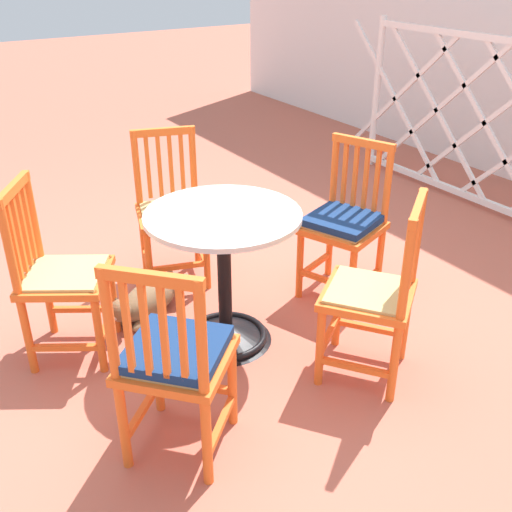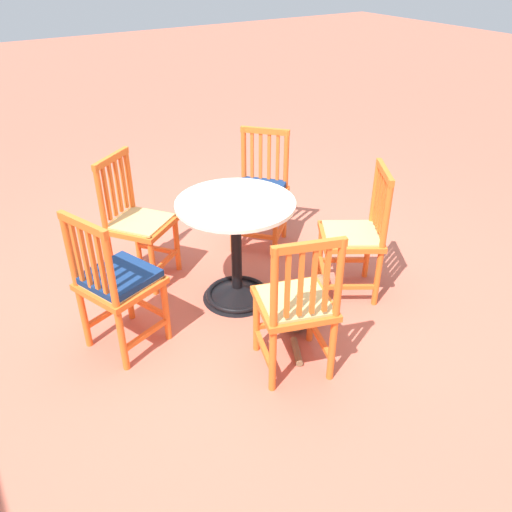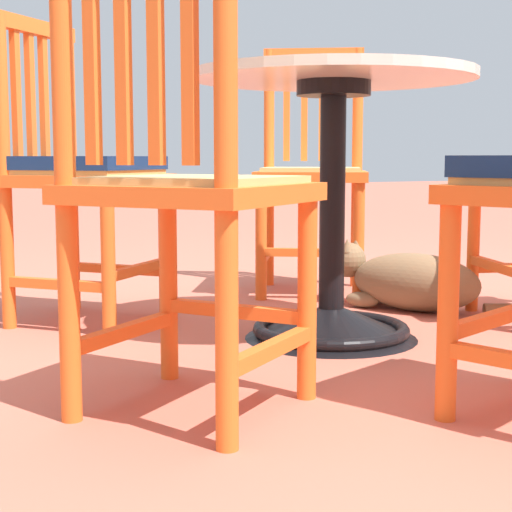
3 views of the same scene
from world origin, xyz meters
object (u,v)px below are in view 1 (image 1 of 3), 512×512
Objects in this scene: orange_chair_at_corner at (175,360)px; orange_chair_near_fence at (345,224)px; cafe_table at (225,293)px; orange_chair_by_planter at (171,213)px; tabby_cat at (146,301)px; orange_chair_tucked_in at (374,296)px; orange_chair_facing_out at (60,277)px.

orange_chair_near_fence is at bearing 114.13° from orange_chair_at_corner.
orange_chair_by_planter reaches higher than cafe_table.
cafe_table reaches higher than tabby_cat.
tabby_cat is (0.32, -0.33, -0.34)m from orange_chair_by_planter.
orange_chair_at_corner is 1.49m from orange_chair_near_fence.
orange_chair_at_corner is at bearing -92.68° from orange_chair_tucked_in.
tabby_cat is (-0.10, 0.46, -0.34)m from orange_chair_facing_out.
orange_chair_by_planter is at bearing 155.09° from orange_chair_at_corner.
orange_chair_at_corner is 1.00× the size of orange_chair_by_planter.
cafe_table is at bearing -143.49° from orange_chair_tucked_in.
orange_chair_tucked_in is at bearing 34.04° from tabby_cat.
orange_chair_by_planter is (-1.32, 0.61, -0.01)m from orange_chair_at_corner.
orange_chair_by_planter is 0.58m from tabby_cat.
orange_chair_at_corner reaches higher than cafe_table.
orange_chair_tucked_in is 1.57× the size of tabby_cat.
orange_chair_at_corner is 0.99m from orange_chair_tucked_in.
tabby_cat is at bearing -145.96° from orange_chair_tucked_in.
cafe_table is at bearing 64.12° from orange_chair_facing_out.
orange_chair_tucked_in is 1.00× the size of orange_chair_by_planter.
orange_chair_at_corner is at bearing -24.91° from orange_chair_by_planter.
orange_chair_tucked_in reaches higher than tabby_cat.
orange_chair_at_corner is 1.10m from tabby_cat.
orange_chair_facing_out is (-0.35, -0.72, 0.15)m from cafe_table.
orange_chair_at_corner is 1.00× the size of orange_chair_tucked_in.
tabby_cat is at bearing -109.75° from orange_chair_near_fence.
orange_chair_by_planter is at bearing -164.83° from orange_chair_tucked_in.
cafe_table is 0.81m from orange_chair_facing_out.
orange_chair_at_corner and orange_chair_near_fence have the same top height.
orange_chair_by_planter is 1.00× the size of orange_chair_facing_out.
orange_chair_near_fence is at bearing 93.78° from cafe_table.
orange_chair_near_fence is 1.57m from orange_chair_facing_out.
orange_chair_at_corner is 1.46m from orange_chair_by_planter.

